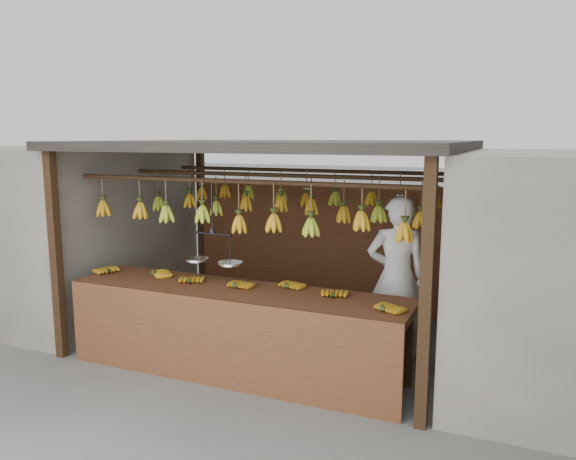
% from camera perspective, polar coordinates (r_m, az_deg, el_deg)
% --- Properties ---
extents(ground, '(80.00, 80.00, 0.00)m').
position_cam_1_polar(ground, '(7.05, -0.98, -10.86)').
color(ground, '#5B5B57').
extents(stall, '(4.30, 3.30, 2.40)m').
position_cam_1_polar(stall, '(6.93, 0.09, 5.52)').
color(stall, black).
rests_on(stall, ground).
extents(neighbor_left, '(3.00, 3.00, 2.30)m').
position_cam_1_polar(neighbor_left, '(8.82, -22.87, 0.25)').
color(neighbor_left, slate).
rests_on(neighbor_left, ground).
extents(counter, '(3.61, 0.82, 0.96)m').
position_cam_1_polar(counter, '(5.76, -5.78, -8.13)').
color(counter, '#562E19').
rests_on(counter, ground).
extents(hanging_bananas, '(3.61, 2.25, 0.39)m').
position_cam_1_polar(hanging_bananas, '(6.66, -1.10, 2.34)').
color(hanging_bananas, '#B97F13').
rests_on(hanging_bananas, ground).
extents(balance_scale, '(0.68, 0.28, 0.87)m').
position_cam_1_polar(balance_scale, '(6.00, -7.62, -2.69)').
color(balance_scale, black).
rests_on(balance_scale, ground).
extents(vendor, '(0.77, 0.64, 1.81)m').
position_cam_1_polar(vendor, '(6.40, 10.95, -4.66)').
color(vendor, white).
rests_on(vendor, ground).
extents(bag_bundles, '(0.08, 0.26, 1.21)m').
position_cam_1_polar(bag_bundles, '(7.56, 16.90, -2.00)').
color(bag_bundles, '#199926').
rests_on(bag_bundles, ground).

